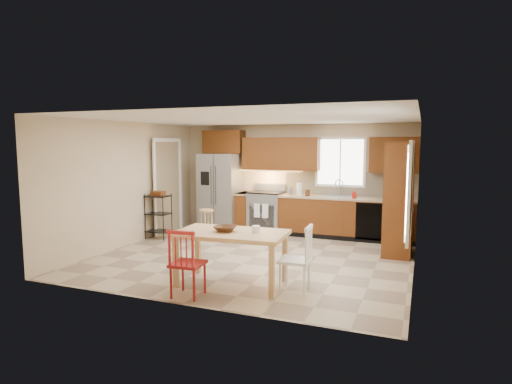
{
  "coord_description": "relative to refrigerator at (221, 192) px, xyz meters",
  "views": [
    {
      "loc": [
        2.83,
        -7.09,
        2.08
      ],
      "look_at": [
        -0.11,
        0.4,
        1.15
      ],
      "focal_mm": 30.0,
      "sensor_mm": 36.0,
      "label": 1
    }
  ],
  "objects": [
    {
      "name": "floor",
      "position": [
        1.7,
        -2.12,
        -0.91
      ],
      "size": [
        5.5,
        5.5,
        0.0
      ],
      "primitive_type": "plane",
      "color": "tan",
      "rests_on": "ground"
    },
    {
      "name": "ceiling",
      "position": [
        1.7,
        -2.12,
        1.59
      ],
      "size": [
        5.5,
        5.0,
        0.02
      ],
      "primitive_type": "cube",
      "color": "silver",
      "rests_on": "ground"
    },
    {
      "name": "wall_back",
      "position": [
        1.7,
        0.38,
        0.34
      ],
      "size": [
        5.5,
        0.02,
        2.5
      ],
      "primitive_type": "cube",
      "color": "#CCB793",
      "rests_on": "ground"
    },
    {
      "name": "wall_front",
      "position": [
        1.7,
        -4.62,
        0.34
      ],
      "size": [
        5.5,
        0.02,
        2.5
      ],
      "primitive_type": "cube",
      "color": "#CCB793",
      "rests_on": "ground"
    },
    {
      "name": "wall_left",
      "position": [
        -1.05,
        -2.12,
        0.34
      ],
      "size": [
        0.02,
        5.0,
        2.5
      ],
      "primitive_type": "cube",
      "color": "#CCB793",
      "rests_on": "ground"
    },
    {
      "name": "wall_right",
      "position": [
        4.45,
        -2.12,
        0.34
      ],
      "size": [
        0.02,
        5.0,
        2.5
      ],
      "primitive_type": "cube",
      "color": "#CCB793",
      "rests_on": "ground"
    },
    {
      "name": "refrigerator",
      "position": [
        0.0,
        0.0,
        0.0
      ],
      "size": [
        0.92,
        0.75,
        1.82
      ],
      "primitive_type": "cube",
      "color": "gray",
      "rests_on": "floor"
    },
    {
      "name": "range_stove",
      "position": [
        1.15,
        0.06,
        -0.45
      ],
      "size": [
        0.76,
        0.63,
        0.92
      ],
      "primitive_type": "cube",
      "color": "gray",
      "rests_on": "floor"
    },
    {
      "name": "base_cabinet_narrow",
      "position": [
        0.6,
        0.08,
        -0.46
      ],
      "size": [
        0.3,
        0.6,
        0.9
      ],
      "primitive_type": "cube",
      "color": "#5E2911",
      "rests_on": "floor"
    },
    {
      "name": "base_cabinet_run",
      "position": [
        2.99,
        0.08,
        -0.46
      ],
      "size": [
        2.92,
        0.6,
        0.9
      ],
      "primitive_type": "cube",
      "color": "#5E2911",
      "rests_on": "floor"
    },
    {
      "name": "dishwasher",
      "position": [
        3.55,
        -0.22,
        -0.46
      ],
      "size": [
        0.6,
        0.02,
        0.78
      ],
      "primitive_type": "cube",
      "color": "black",
      "rests_on": "floor"
    },
    {
      "name": "backsplash",
      "position": [
        2.99,
        0.36,
        0.27
      ],
      "size": [
        2.92,
        0.03,
        0.55
      ],
      "primitive_type": "cube",
      "color": "beige",
      "rests_on": "wall_back"
    },
    {
      "name": "upper_over_fridge",
      "position": [
        0.0,
        0.2,
        1.19
      ],
      "size": [
        1.0,
        0.35,
        0.55
      ],
      "primitive_type": "cube",
      "color": "#5D2D0F",
      "rests_on": "wall_back"
    },
    {
      "name": "upper_left_block",
      "position": [
        1.45,
        0.2,
        0.92
      ],
      "size": [
        1.8,
        0.35,
        0.75
      ],
      "primitive_type": "cube",
      "color": "#5D2D0F",
      "rests_on": "wall_back"
    },
    {
      "name": "upper_right_block",
      "position": [
        3.95,
        0.2,
        0.92
      ],
      "size": [
        1.0,
        0.35,
        0.75
      ],
      "primitive_type": "cube",
      "color": "#5D2D0F",
      "rests_on": "wall_back"
    },
    {
      "name": "window_back",
      "position": [
        2.8,
        0.35,
        0.74
      ],
      "size": [
        1.12,
        0.04,
        1.12
      ],
      "primitive_type": "cube",
      "color": "white",
      "rests_on": "wall_back"
    },
    {
      "name": "sink",
      "position": [
        2.8,
        0.08,
        -0.05
      ],
      "size": [
        0.62,
        0.46,
        0.16
      ],
      "primitive_type": "cube",
      "color": "gray",
      "rests_on": "base_cabinet_run"
    },
    {
      "name": "undercab_glow",
      "position": [
        1.15,
        0.17,
        0.52
      ],
      "size": [
        1.6,
        0.3,
        0.01
      ],
      "primitive_type": "cube",
      "color": "#FFBF66",
      "rests_on": "wall_back"
    },
    {
      "name": "soap_bottle",
      "position": [
        3.18,
        -0.02,
        0.09
      ],
      "size": [
        0.09,
        0.09,
        0.19
      ],
      "primitive_type": "imported",
      "color": "#B5180C",
      "rests_on": "base_cabinet_run"
    },
    {
      "name": "paper_towel",
      "position": [
        1.95,
        0.03,
        0.13
      ],
      "size": [
        0.12,
        0.12,
        0.28
      ],
      "primitive_type": "cylinder",
      "color": "white",
      "rests_on": "base_cabinet_run"
    },
    {
      "name": "canister_steel",
      "position": [
        1.75,
        0.03,
        0.08
      ],
      "size": [
        0.11,
        0.11,
        0.18
      ],
      "primitive_type": "cylinder",
      "color": "gray",
      "rests_on": "base_cabinet_run"
    },
    {
      "name": "canister_wood",
      "position": [
        2.15,
        -0.0,
        0.06
      ],
      "size": [
        0.1,
        0.1,
        0.14
      ],
      "primitive_type": "cylinder",
      "color": "#482613",
      "rests_on": "base_cabinet_run"
    },
    {
      "name": "pantry",
      "position": [
        4.13,
        -0.93,
        0.14
      ],
      "size": [
        0.5,
        0.95,
        2.1
      ],
      "primitive_type": "cube",
      "color": "#5E2911",
      "rests_on": "floor"
    },
    {
      "name": "fire_extinguisher",
      "position": [
        4.33,
        -1.98,
        0.19
      ],
      "size": [
        0.12,
        0.12,
        0.36
      ],
      "primitive_type": "cylinder",
      "color": "#B5180C",
      "rests_on": "wall_right"
    },
    {
      "name": "window_right",
      "position": [
        4.38,
        -3.27,
        0.54
      ],
      "size": [
        0.04,
        1.02,
        1.32
      ],
      "primitive_type": "cube",
      "color": "white",
      "rests_on": "wall_right"
    },
    {
      "name": "doorway",
      "position": [
        -0.97,
        -0.82,
        0.14
      ],
      "size": [
        0.04,
        0.95,
        2.1
      ],
      "primitive_type": "cube",
      "color": "#8C7A59",
      "rests_on": "wall_left"
    },
    {
      "name": "dining_table",
      "position": [
        1.96,
        -3.66,
        -0.52
      ],
      "size": [
        1.64,
        0.99,
        0.78
      ],
      "primitive_type": null,
      "rotation": [
        0.0,
        0.0,
        0.06
      ],
      "color": "tan",
      "rests_on": "floor"
    },
    {
      "name": "chair_red",
      "position": [
        1.61,
        -4.31,
        -0.44
      ],
      "size": [
        0.46,
        0.46,
        0.94
      ],
      "primitive_type": null,
      "rotation": [
        0.0,
        0.0,
        0.06
      ],
      "color": "maroon",
      "rests_on": "floor"
    },
    {
      "name": "chair_white",
      "position": [
        2.91,
        -3.61,
        -0.44
      ],
      "size": [
        0.46,
        0.46,
        0.94
      ],
      "primitive_type": null,
      "rotation": [
        0.0,
        0.0,
        1.63
      ],
      "color": "white",
      "rests_on": "floor"
    },
    {
      "name": "table_bowl",
      "position": [
        1.86,
        -3.66,
        -0.12
      ],
      "size": [
        0.34,
        0.34,
        0.08
      ],
      "primitive_type": "imported",
      "rotation": [
        0.0,
        0.0,
        0.06
      ],
      "color": "#482613",
      "rests_on": "dining_table"
    },
    {
      "name": "table_jar",
      "position": [
        2.31,
        -3.56,
        -0.09
      ],
      "size": [
        0.13,
        0.13,
        0.14
      ],
      "primitive_type": "cylinder",
      "rotation": [
        0.0,
        0.0,
        0.06
      ],
      "color": "white",
      "rests_on": "dining_table"
    },
    {
      "name": "bar_stool",
      "position": [
        0.19,
        -1.09,
        -0.59
      ],
      "size": [
        0.32,
        0.32,
        0.64
      ],
      "primitive_type": null,
      "rotation": [
        0.0,
        0.0,
        -0.04
      ],
      "color": "tan",
      "rests_on": "floor"
    },
    {
      "name": "utility_cart",
      "position": [
        -0.8,
        -1.44,
        -0.42
      ],
      "size": [
        0.5,
        0.39,
        0.98
      ],
      "primitive_type": null,
      "rotation": [
        0.0,
        0.0,
        0.02
      ],
      "color": "black",
      "rests_on": "floor"
    }
  ]
}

